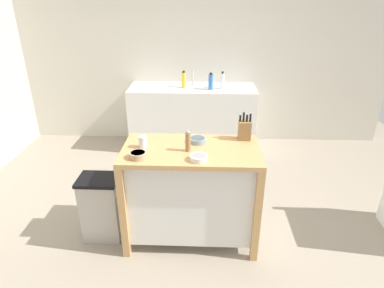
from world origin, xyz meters
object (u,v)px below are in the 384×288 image
(bowl_stoneware_deep, at_px, (199,158))
(trash_bin, at_px, (102,207))
(kitchen_island, at_px, (191,190))
(knife_block, at_px, (244,130))
(sink_faucet, at_px, (193,77))
(bottle_hand_soap, at_px, (211,82))
(bottle_dish_soap, at_px, (184,80))
(pepper_grinder, at_px, (188,141))
(drinking_cup, at_px, (143,142))
(bowl_ceramic_wide, at_px, (138,155))
(bowl_ceramic_small, at_px, (198,140))
(bottle_spray_cleaner, at_px, (222,81))

(bowl_stoneware_deep, relative_size, trash_bin, 0.23)
(kitchen_island, bearing_deg, trash_bin, -178.21)
(knife_block, height_order, bowl_stoneware_deep, knife_block)
(knife_block, bearing_deg, sink_faucet, 105.37)
(kitchen_island, height_order, bottle_hand_soap, bottle_hand_soap)
(bottle_dish_soap, bearing_deg, bottle_hand_soap, -13.74)
(bottle_dish_soap, xyz_separation_m, bottle_hand_soap, (0.37, -0.09, -0.00))
(pepper_grinder, bearing_deg, drinking_cup, 172.70)
(drinking_cup, distance_m, trash_bin, 0.78)
(bowl_ceramic_wide, xyz_separation_m, bottle_hand_soap, (0.60, 2.12, 0.06))
(pepper_grinder, bearing_deg, bowl_stoneware_deep, -59.67)
(bottle_hand_soap, bearing_deg, pepper_grinder, -96.04)
(knife_block, xyz_separation_m, bowl_ceramic_wide, (-0.88, -0.40, -0.06))
(bowl_ceramic_small, relative_size, bottle_spray_cleaner, 0.64)
(bowl_stoneware_deep, bearing_deg, knife_block, 46.89)
(bottle_spray_cleaner, bearing_deg, knife_block, -86.12)
(sink_faucet, xyz_separation_m, bottle_spray_cleaner, (0.42, -0.18, -0.00))
(bowl_ceramic_small, relative_size, pepper_grinder, 0.82)
(knife_block, height_order, bottle_spray_cleaner, knife_block)
(kitchen_island, xyz_separation_m, trash_bin, (-0.83, -0.03, -0.20))
(bowl_stoneware_deep, relative_size, sink_faucet, 0.65)
(bowl_ceramic_wide, bearing_deg, bottle_hand_soap, 74.19)
(drinking_cup, height_order, pepper_grinder, pepper_grinder)
(bowl_ceramic_small, relative_size, bottle_hand_soap, 0.65)
(knife_block, distance_m, bottle_dish_soap, 1.92)
(bottle_hand_soap, bearing_deg, trash_bin, -117.32)
(sink_faucet, bearing_deg, bottle_spray_cleaner, -23.52)
(bowl_stoneware_deep, xyz_separation_m, sink_faucet, (-0.14, 2.37, 0.07))
(bowl_stoneware_deep, height_order, bottle_spray_cleaner, bottle_spray_cleaner)
(bowl_ceramic_small, bearing_deg, bottle_hand_soap, 85.76)
(knife_block, xyz_separation_m, pepper_grinder, (-0.49, -0.26, -0.00))
(pepper_grinder, bearing_deg, bowl_ceramic_small, 66.73)
(trash_bin, bearing_deg, bottle_spray_cleaner, 59.80)
(pepper_grinder, distance_m, sink_faucet, 2.21)
(bowl_stoneware_deep, distance_m, bottle_hand_soap, 2.14)
(kitchen_island, distance_m, bottle_hand_soap, 2.00)
(bowl_ceramic_wide, relative_size, bottle_dish_soap, 0.60)
(pepper_grinder, xyz_separation_m, bottle_hand_soap, (0.21, 1.97, -0.00))
(knife_block, xyz_separation_m, trash_bin, (-1.29, -0.24, -0.70))
(bowl_ceramic_wide, relative_size, drinking_cup, 1.38)
(sink_faucet, height_order, bottle_spray_cleaner, bottle_spray_cleaner)
(sink_faucet, height_order, bottle_dish_soap, bottle_dish_soap)
(bottle_dish_soap, xyz_separation_m, bottle_spray_cleaner, (0.53, -0.04, 0.00))
(kitchen_island, bearing_deg, drinking_cup, 179.29)
(drinking_cup, bearing_deg, kitchen_island, -0.71)
(trash_bin, height_order, bottle_hand_soap, bottle_hand_soap)
(knife_block, relative_size, trash_bin, 0.40)
(pepper_grinder, bearing_deg, bowl_ceramic_wide, -159.87)
(kitchen_island, distance_m, bowl_stoneware_deep, 0.48)
(bowl_stoneware_deep, height_order, bottle_hand_soap, bottle_hand_soap)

